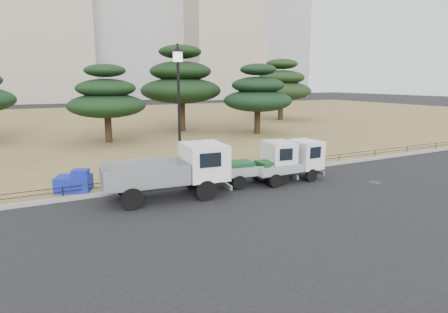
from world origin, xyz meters
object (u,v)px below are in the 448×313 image
truck_large (173,169)px  tarp_pile (74,182)px  truck_kei_rear (290,161)px  truck_kei_front (262,163)px  street_lamp (179,92)px

truck_large → tarp_pile: 4.38m
truck_large → truck_kei_rear: size_ratio=1.41×
truck_kei_front → street_lamp: 5.09m
truck_large → truck_kei_front: size_ratio=1.34×
street_lamp → tarp_pile: (-4.63, 0.48, -3.78)m
street_lamp → truck_large: bearing=-118.2°
street_lamp → truck_kei_front: bearing=-25.0°
truck_kei_front → truck_kei_rear: 1.52m
truck_kei_front → truck_kei_rear: (1.50, -0.25, -0.02)m
street_lamp → truck_kei_rear: bearing=-20.6°
truck_large → tarp_pile: truck_large is taller
truck_kei_front → street_lamp: bearing=162.7°
truck_kei_front → street_lamp: size_ratio=0.63×
truck_kei_rear → tarp_pile: size_ratio=2.18×
truck_large → truck_kei_front: bearing=8.0°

